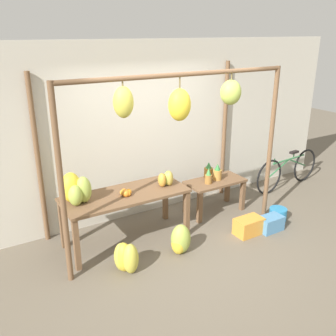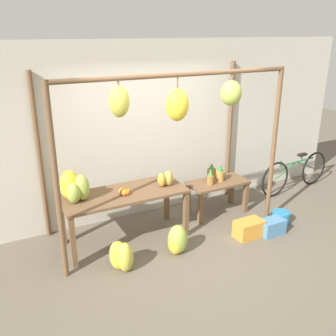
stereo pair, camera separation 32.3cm
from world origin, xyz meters
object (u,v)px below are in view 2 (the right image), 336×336
banana_pile_ground_right (177,241)px  parked_bicycle (295,173)px  banana_pile_ground_left (121,256)px  pineapple_cluster (214,174)px  fruit_crate_white (249,229)px  orange_pile (125,191)px  blue_bucket (281,217)px  banana_pile_on_table (74,187)px  fruit_crate_purple (272,227)px  papaya_pile (166,179)px

banana_pile_ground_right → parked_bicycle: (3.07, 0.88, 0.15)m
parked_bicycle → banana_pile_ground_left: bearing=-167.4°
pineapple_cluster → parked_bicycle: size_ratio=0.20×
fruit_crate_white → parked_bicycle: parked_bicycle is taller
orange_pile → blue_bucket: bearing=-14.2°
banana_pile_on_table → fruit_crate_white: size_ratio=1.08×
orange_pile → parked_bicycle: 3.61m
pineapple_cluster → banana_pile_ground_right: size_ratio=0.82×
orange_pile → blue_bucket: size_ratio=0.61×
banana_pile_on_table → blue_bucket: (3.07, -0.74, -0.85)m
pineapple_cluster → parked_bicycle: (1.90, 0.04, -0.33)m
banana_pile_on_table → fruit_crate_purple: 2.98m
banana_pile_ground_right → fruit_crate_white: (1.18, -0.10, -0.07)m
orange_pile → banana_pile_ground_right: orange_pile is taller
banana_pile_ground_left → fruit_crate_white: bearing=-3.3°
banana_pile_ground_left → papaya_pile: (0.97, 0.60, 0.68)m
banana_pile_ground_left → parked_bicycle: (3.88, 0.86, 0.17)m
orange_pile → pineapple_cluster: (1.67, 0.24, -0.12)m
banana_pile_ground_left → fruit_crate_white: (1.99, -0.12, -0.06)m
pineapple_cluster → fruit_crate_purple: size_ratio=0.93×
orange_pile → banana_pile_ground_right: bearing=-50.4°
banana_pile_ground_right → parked_bicycle: bearing=16.1°
blue_bucket → banana_pile_ground_left: bearing=179.6°
orange_pile → parked_bicycle: bearing=4.4°
parked_bicycle → blue_bucket: bearing=-142.8°
papaya_pile → parked_bicycle: bearing=5.3°
parked_bicycle → fruit_crate_purple: 1.88m
fruit_crate_white → pineapple_cluster: bearing=90.4°
banana_pile_ground_left → papaya_pile: papaya_pile is taller
banana_pile_on_table → papaya_pile: banana_pile_on_table is taller
banana_pile_on_table → papaya_pile: 1.34m
blue_bucket → papaya_pile: papaya_pile is taller
fruit_crate_white → blue_bucket: fruit_crate_white is taller
banana_pile_ground_right → parked_bicycle: parked_bicycle is taller
fruit_crate_white → blue_bucket: 0.73m
pineapple_cluster → orange_pile: bearing=-171.9°
banana_pile_ground_left → fruit_crate_purple: 2.36m
fruit_crate_white → orange_pile: bearing=157.2°
papaya_pile → fruit_crate_white: bearing=-34.9°
parked_bicycle → orange_pile: bearing=-175.6°
papaya_pile → orange_pile: bearing=-179.5°
pineapple_cluster → fruit_crate_purple: pineapple_cluster is taller
pineapple_cluster → papaya_pile: (-1.01, -0.23, 0.19)m
orange_pile → parked_bicycle: size_ratio=0.10×
pineapple_cluster → banana_pile_ground_left: bearing=-157.3°
banana_pile_ground_right → papaya_pile: bearing=75.7°
papaya_pile → banana_pile_ground_left: bearing=-148.4°
pineapple_cluster → papaya_pile: size_ratio=1.31×
blue_bucket → fruit_crate_purple: size_ratio=0.74×
banana_pile_ground_left → fruit_crate_purple: banana_pile_ground_left is taller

